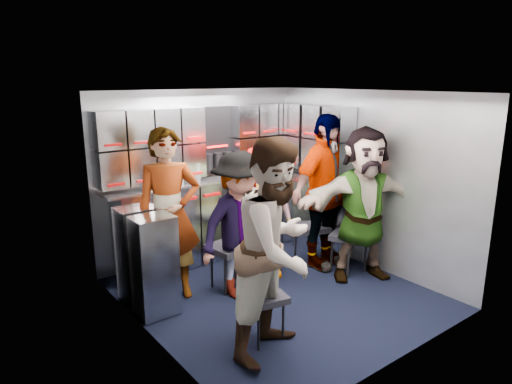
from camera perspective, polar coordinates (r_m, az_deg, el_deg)
floor at (r=4.98m, az=2.49°, el=-12.57°), size 3.00×3.00×0.00m
wall_back at (r=5.80m, az=-6.91°, el=2.24°), size 2.80×0.04×2.10m
wall_left at (r=3.89m, az=-13.45°, el=-4.00°), size 0.04×3.00×2.10m
wall_right at (r=5.58m, az=13.74°, el=1.46°), size 0.04×3.00×2.10m
ceiling at (r=4.45m, az=2.79°, el=12.37°), size 2.80×3.00×0.02m
cart_bank_back at (r=5.77m, az=-5.68°, el=-3.51°), size 2.68×0.38×0.99m
cart_bank_left at (r=4.64m, az=-13.53°, el=-8.30°), size 0.38×0.76×0.99m
counter at (r=5.63m, az=-5.81°, el=1.54°), size 2.68×0.42×0.03m
locker_bank_back at (r=5.60m, az=-6.25°, el=6.40°), size 2.68×0.28×0.82m
locker_bank_right at (r=5.86m, az=7.73°, el=6.69°), size 0.28×1.00×0.82m
right_cabinet at (r=6.00m, az=8.09°, el=-2.84°), size 0.28×1.20×1.00m
coffee_niche at (r=5.75m, az=-5.02°, el=6.42°), size 0.46×0.16×0.84m
red_latch_strip at (r=5.50m, az=-4.68°, el=-0.19°), size 2.60×0.02×0.03m
jump_seat_near_left at (r=4.03m, az=0.87°, el=-13.25°), size 0.43×0.41×0.43m
jump_seat_mid_left at (r=4.95m, az=-3.27°, el=-7.20°), size 0.46×0.44×0.49m
jump_seat_center at (r=5.42m, az=-0.47°, el=-5.24°), size 0.48×0.46×0.50m
jump_seat_mid_right at (r=5.70m, az=6.93°, el=-4.66°), size 0.50×0.49×0.46m
jump_seat_near_right at (r=5.45m, az=11.60°, el=-5.59°), size 0.53×0.52×0.48m
attendant_standing at (r=4.70m, az=-10.83°, el=-2.85°), size 0.75×0.62×1.77m
attendant_arc_a at (r=3.69m, az=2.64°, el=-7.09°), size 1.06×0.94×1.80m
attendant_arc_b at (r=4.70m, az=-2.09°, el=-4.14°), size 1.06×0.70×1.53m
attendant_arc_c at (r=5.19m, az=0.72°, el=-2.45°), size 0.86×0.71×1.51m
attendant_arc_d at (r=5.43m, az=8.41°, el=-0.02°), size 1.14×0.62×1.84m
attendant_arc_e at (r=5.21m, az=13.32°, el=-1.51°), size 1.66×1.19×1.73m
bottle_left at (r=5.36m, az=-9.38°, el=2.20°), size 0.07×0.07×0.23m
bottle_mid at (r=5.46m, az=-7.36°, el=2.47°), size 0.07×0.07×0.22m
bottle_right at (r=6.15m, az=2.58°, el=3.95°), size 0.07×0.07×0.24m
cup_left at (r=5.27m, az=-11.29°, el=1.25°), size 0.07×0.07×0.11m
cup_right at (r=5.85m, az=-1.21°, el=2.69°), size 0.08×0.08×0.09m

